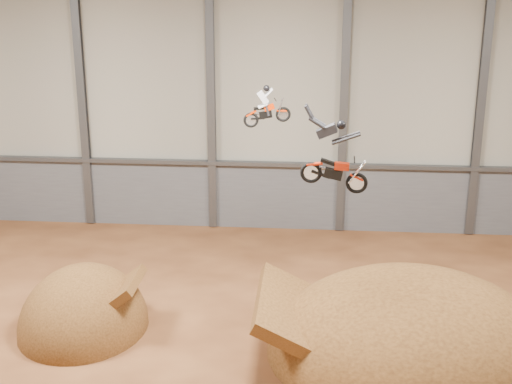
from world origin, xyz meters
TOP-DOWN VIEW (x-y plane):
  - back_wall at (0.00, 15.00)m, footprint 40.00×0.10m
  - lower_band_back at (0.00, 14.90)m, footprint 39.80×0.18m
  - steel_rail at (0.00, 14.75)m, footprint 39.80×0.35m
  - steel_column_1 at (-10.00, 14.80)m, footprint 0.40×0.36m
  - steel_column_2 at (-3.33, 14.80)m, footprint 0.40×0.36m
  - steel_column_3 at (3.33, 14.80)m, footprint 0.40×0.36m
  - steel_column_4 at (10.00, 14.80)m, footprint 0.40×0.36m
  - takeoff_ramp at (-6.78, 3.45)m, footprint 4.90×5.65m
  - landing_ramp at (5.54, 2.48)m, footprint 10.37×9.17m
  - fmx_rider_a at (0.11, 6.49)m, footprint 2.16×1.04m
  - fmx_rider_b at (2.49, 1.91)m, footprint 3.42×0.96m

SIDE VIEW (x-z plane):
  - takeoff_ramp at x=-6.78m, z-range -2.45..2.45m
  - landing_ramp at x=5.54m, z-range -2.99..2.99m
  - lower_band_back at x=0.00m, z-range 0.00..3.50m
  - steel_rail at x=0.00m, z-range 3.45..3.65m
  - back_wall at x=0.00m, z-range 0.00..14.00m
  - steel_column_1 at x=-10.00m, z-range 0.05..13.95m
  - steel_column_2 at x=-3.33m, z-range 0.05..13.95m
  - steel_column_3 at x=3.33m, z-range 0.05..13.95m
  - steel_column_4 at x=10.00m, z-range 0.05..13.95m
  - fmx_rider_b at x=2.49m, z-range 6.14..9.20m
  - fmx_rider_a at x=0.11m, z-range 7.33..9.26m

